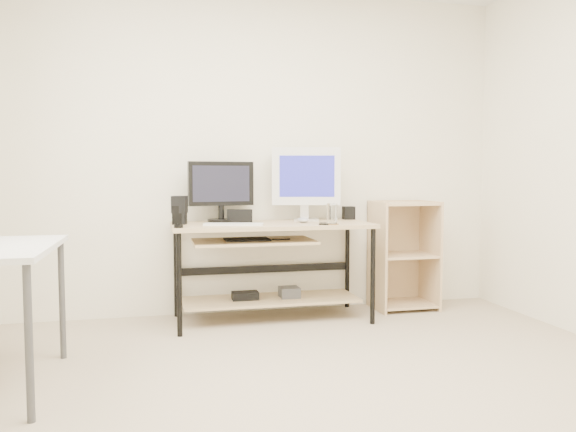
% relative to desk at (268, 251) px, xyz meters
% --- Properties ---
extents(room, '(4.01, 4.01, 2.62)m').
position_rel_desk_xyz_m(room, '(-0.11, -1.62, 0.78)').
color(room, '#BAA98F').
rests_on(room, ground).
extents(desk, '(1.50, 0.65, 0.75)m').
position_rel_desk_xyz_m(desk, '(0.00, 0.00, 0.00)').
color(desk, tan).
rests_on(desk, ground).
extents(shelf_unit, '(0.50, 0.40, 0.90)m').
position_rel_desk_xyz_m(shelf_unit, '(1.18, 0.16, -0.09)').
color(shelf_unit, '#D8B787').
rests_on(shelf_unit, ground).
extents(black_monitor, '(0.51, 0.21, 0.47)m').
position_rel_desk_xyz_m(black_monitor, '(-0.33, 0.19, 0.48)').
color(black_monitor, black).
rests_on(black_monitor, desk).
extents(white_imac, '(0.55, 0.18, 0.59)m').
position_rel_desk_xyz_m(white_imac, '(0.34, 0.17, 0.55)').
color(white_imac, silver).
rests_on(white_imac, desk).
extents(keyboard, '(0.44, 0.22, 0.01)m').
position_rel_desk_xyz_m(keyboard, '(-0.28, -0.13, 0.22)').
color(keyboard, silver).
rests_on(keyboard, desk).
extents(mouse, '(0.11, 0.13, 0.04)m').
position_rel_desk_xyz_m(mouse, '(0.26, -0.03, 0.23)').
color(mouse, '#ABABB0').
rests_on(mouse, desk).
extents(center_speaker, '(0.21, 0.12, 0.10)m').
position_rel_desk_xyz_m(center_speaker, '(-0.20, 0.14, 0.26)').
color(center_speaker, black).
rests_on(center_speaker, desk).
extents(speaker_left, '(0.13, 0.13, 0.21)m').
position_rel_desk_xyz_m(speaker_left, '(-0.66, 0.05, 0.32)').
color(speaker_left, black).
rests_on(speaker_left, desk).
extents(speaker_right, '(0.09, 0.09, 0.11)m').
position_rel_desk_xyz_m(speaker_right, '(0.72, 0.22, 0.26)').
color(speaker_right, black).
rests_on(speaker_right, desk).
extents(audio_controller, '(0.08, 0.06, 0.14)m').
position_rel_desk_xyz_m(audio_controller, '(-0.68, 0.02, 0.28)').
color(audio_controller, black).
rests_on(audio_controller, desk).
extents(volume_puck, '(0.07, 0.07, 0.03)m').
position_rel_desk_xyz_m(volume_puck, '(-0.68, -0.25, 0.23)').
color(volume_puck, black).
rests_on(volume_puck, desk).
extents(smartphone, '(0.11, 0.14, 0.01)m').
position_rel_desk_xyz_m(smartphone, '(0.38, -0.21, 0.22)').
color(smartphone, black).
rests_on(smartphone, desk).
extents(coaster, '(0.10, 0.10, 0.01)m').
position_rel_desk_xyz_m(coaster, '(0.43, -0.25, 0.21)').
color(coaster, olive).
rests_on(coaster, desk).
extents(drinking_glass, '(0.08, 0.08, 0.15)m').
position_rel_desk_xyz_m(drinking_glass, '(0.43, -0.25, 0.29)').
color(drinking_glass, white).
rests_on(drinking_glass, coaster).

